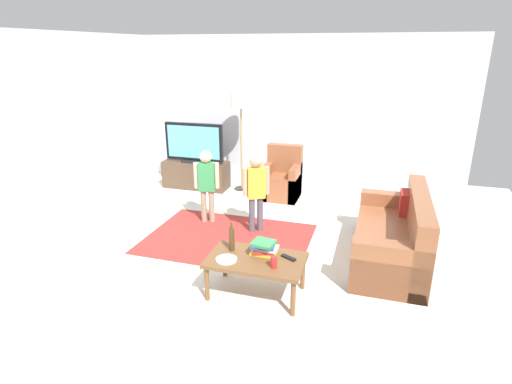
{
  "coord_description": "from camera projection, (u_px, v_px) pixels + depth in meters",
  "views": [
    {
      "loc": [
        1.51,
        -4.33,
        2.47
      ],
      "look_at": [
        0.0,
        0.6,
        0.65
      ],
      "focal_mm": 28.72,
      "sensor_mm": 36.0,
      "label": 1
    }
  ],
  "objects": [
    {
      "name": "ground",
      "position": [
        242.0,
        256.0,
        5.14
      ],
      "size": [
        7.8,
        7.8,
        0.0
      ],
      "primitive_type": "plane",
      "color": "beige"
    },
    {
      "name": "wall_back",
      "position": [
        295.0,
        113.0,
        7.4
      ],
      "size": [
        6.0,
        0.12,
        2.7
      ],
      "primitive_type": "cube",
      "color": "silver",
      "rests_on": "ground"
    },
    {
      "name": "wall_left",
      "position": [
        31.0,
        136.0,
        5.52
      ],
      "size": [
        0.12,
        6.0,
        2.7
      ],
      "primitive_type": "cube",
      "color": "silver",
      "rests_on": "ground"
    },
    {
      "name": "area_rug",
      "position": [
        228.0,
        238.0,
        5.61
      ],
      "size": [
        2.2,
        1.6,
        0.01
      ],
      "primitive_type": "cube",
      "color": "#9E2D28",
      "rests_on": "ground"
    },
    {
      "name": "tv_stand",
      "position": [
        196.0,
        175.0,
        7.6
      ],
      "size": [
        1.2,
        0.44,
        0.5
      ],
      "color": "#4C3828",
      "rests_on": "ground"
    },
    {
      "name": "tv",
      "position": [
        194.0,
        143.0,
        7.38
      ],
      "size": [
        1.1,
        0.28,
        0.71
      ],
      "color": "black",
      "rests_on": "tv_stand"
    },
    {
      "name": "couch",
      "position": [
        397.0,
        239.0,
        4.94
      ],
      "size": [
        0.8,
        1.8,
        0.86
      ],
      "color": "brown",
      "rests_on": "ground"
    },
    {
      "name": "armchair",
      "position": [
        282.0,
        181.0,
        7.09
      ],
      "size": [
        0.6,
        0.6,
        0.9
      ],
      "color": "brown",
      "rests_on": "ground"
    },
    {
      "name": "floor_lamp",
      "position": [
        241.0,
        105.0,
        7.07
      ],
      "size": [
        0.36,
        0.36,
        1.78
      ],
      "color": "#262626",
      "rests_on": "ground"
    },
    {
      "name": "child_near_tv",
      "position": [
        207.0,
        180.0,
        5.95
      ],
      "size": [
        0.35,
        0.19,
        1.09
      ],
      "color": "gray",
      "rests_on": "ground"
    },
    {
      "name": "child_center",
      "position": [
        256.0,
        186.0,
        5.62
      ],
      "size": [
        0.34,
        0.23,
        1.12
      ],
      "color": "#4C4C59",
      "rests_on": "ground"
    },
    {
      "name": "coffee_table",
      "position": [
        256.0,
        263.0,
        4.23
      ],
      "size": [
        1.0,
        0.6,
        0.42
      ],
      "color": "brown",
      "rests_on": "ground"
    },
    {
      "name": "book_stack",
      "position": [
        264.0,
        247.0,
        4.28
      ],
      "size": [
        0.29,
        0.25,
        0.15
      ],
      "color": "yellow",
      "rests_on": "coffee_table"
    },
    {
      "name": "bottle",
      "position": [
        232.0,
        239.0,
        4.34
      ],
      "size": [
        0.06,
        0.06,
        0.32
      ],
      "color": "#4C3319",
      "rests_on": "coffee_table"
    },
    {
      "name": "tv_remote",
      "position": [
        289.0,
        258.0,
        4.21
      ],
      "size": [
        0.17,
        0.12,
        0.02
      ],
      "primitive_type": "cube",
      "rotation": [
        0.0,
        0.0,
        -0.47
      ],
      "color": "black",
      "rests_on": "coffee_table"
    },
    {
      "name": "soda_can",
      "position": [
        274.0,
        262.0,
        4.03
      ],
      "size": [
        0.07,
        0.07,
        0.12
      ],
      "primitive_type": "cylinder",
      "color": "red",
      "rests_on": "coffee_table"
    },
    {
      "name": "plate",
      "position": [
        226.0,
        259.0,
        4.18
      ],
      "size": [
        0.22,
        0.22,
        0.02
      ],
      "color": "white",
      "rests_on": "coffee_table"
    }
  ]
}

